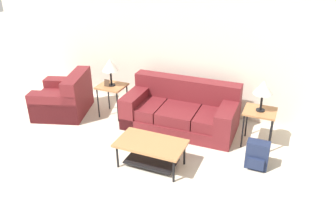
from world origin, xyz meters
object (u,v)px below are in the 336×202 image
(side_table_right, at_px, (260,115))
(table_lamp_left, at_px, (110,66))
(table_lamp_right, at_px, (263,88))
(couch, at_px, (181,112))
(side_table_left, at_px, (112,89))
(armchair, at_px, (65,99))
(backpack, at_px, (257,155))
(coffee_table, at_px, (151,149))

(side_table_right, height_order, table_lamp_left, table_lamp_left)
(table_lamp_right, bearing_deg, couch, 176.29)
(side_table_left, height_order, side_table_right, same)
(table_lamp_right, bearing_deg, armchair, -175.94)
(side_table_left, bearing_deg, table_lamp_left, 116.57)
(table_lamp_right, distance_m, backpack, 1.03)
(side_table_left, height_order, table_lamp_right, table_lamp_right)
(side_table_right, xyz_separation_m, backpack, (0.09, -0.64, -0.33))
(couch, height_order, side_table_left, couch)
(backpack, bearing_deg, armchair, 174.06)
(armchair, distance_m, coffee_table, 2.45)
(couch, relative_size, table_lamp_right, 3.91)
(armchair, xyz_separation_m, table_lamp_left, (0.92, 0.26, 0.72))
(side_table_left, xyz_separation_m, backpack, (2.79, -0.64, -0.33))
(couch, distance_m, side_table_left, 1.38)
(armchair, relative_size, table_lamp_right, 2.40)
(coffee_table, xyz_separation_m, side_table_left, (-1.34, 1.19, 0.25))
(armchair, height_order, table_lamp_right, table_lamp_right)
(table_lamp_right, bearing_deg, table_lamp_left, 180.00)
(side_table_right, xyz_separation_m, table_lamp_right, (-0.00, 0.00, 0.46))
(side_table_left, height_order, table_lamp_left, table_lamp_left)
(table_lamp_left, distance_m, backpack, 2.98)
(table_lamp_left, bearing_deg, side_table_left, -63.43)
(coffee_table, distance_m, table_lamp_left, 1.93)
(side_table_left, relative_size, side_table_right, 1.00)
(table_lamp_left, height_order, table_lamp_right, same)
(armchair, height_order, backpack, armchair)
(couch, distance_m, backpack, 1.62)
(side_table_right, height_order, backpack, side_table_right)
(side_table_right, bearing_deg, couch, 176.29)
(couch, distance_m, armchair, 2.30)
(coffee_table, xyz_separation_m, table_lamp_left, (-1.34, 1.19, 0.71))
(coffee_table, distance_m, side_table_right, 1.82)
(armchair, relative_size, coffee_table, 1.21)
(side_table_left, distance_m, side_table_right, 2.70)
(armchair, xyz_separation_m, backpack, (3.72, -0.39, -0.08))
(table_lamp_right, bearing_deg, side_table_left, -180.00)
(table_lamp_left, bearing_deg, coffee_table, -41.41)
(armchair, xyz_separation_m, coffee_table, (2.27, -0.93, 0.01))
(couch, xyz_separation_m, table_lamp_right, (1.35, -0.09, 0.71))
(side_table_right, bearing_deg, table_lamp_right, 116.57)
(table_lamp_right, bearing_deg, coffee_table, -138.82)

